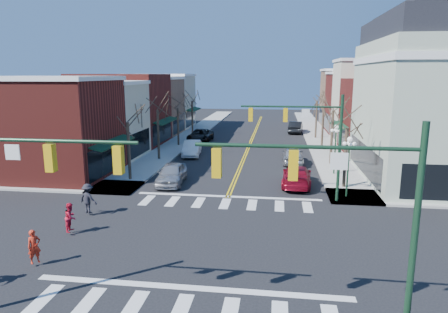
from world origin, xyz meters
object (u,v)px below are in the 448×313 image
at_px(victorian_corner, 448,98).
at_px(pedestrian_dark_b, 88,198).
at_px(lamppost_corner, 349,157).
at_px(car_right_mid, 293,155).
at_px(pedestrian_red_a, 34,247).
at_px(car_right_far, 296,127).
at_px(pedestrian_red_b, 71,217).
at_px(car_left_near, 172,174).
at_px(car_right_near, 297,176).
at_px(car_left_mid, 192,148).
at_px(car_left_far, 200,136).
at_px(lamppost_midblock, 336,141).

relative_size(victorian_corner, pedestrian_dark_b, 7.76).
relative_size(lamppost_corner, car_right_mid, 0.89).
bearing_deg(victorian_corner, pedestrian_red_a, -142.65).
bearing_deg(car_right_far, pedestrian_red_b, 77.72).
distance_m(car_left_near, pedestrian_red_b, 10.84).
relative_size(car_right_mid, pedestrian_red_a, 3.13).
height_order(victorian_corner, car_left_near, victorian_corner).
bearing_deg(lamppost_corner, pedestrian_dark_b, -160.89).
relative_size(car_right_near, pedestrian_red_a, 3.46).
bearing_deg(car_left_mid, car_left_far, 88.77).
distance_m(pedestrian_red_a, pedestrian_red_b, 3.71).
relative_size(car_left_far, pedestrian_red_b, 3.67).
bearing_deg(pedestrian_dark_b, lamppost_corner, -143.85).
height_order(lamppost_corner, car_left_near, lamppost_corner).
xyz_separation_m(lamppost_corner, lamppost_midblock, (0.00, 6.50, 0.00)).
distance_m(lamppost_corner, car_right_near, 4.86).
distance_m(car_right_mid, pedestrian_red_b, 22.86).
xyz_separation_m(car_left_near, pedestrian_red_b, (-2.76, -10.48, 0.12)).
distance_m(car_left_far, car_right_far, 15.67).
bearing_deg(car_left_near, pedestrian_red_b, -107.86).
relative_size(lamppost_corner, car_right_near, 0.81).
distance_m(car_right_mid, pedestrian_dark_b, 20.77).
height_order(lamppost_midblock, car_left_far, lamppost_midblock).
distance_m(car_right_mid, car_right_far, 20.88).
distance_m(car_left_mid, pedestrian_dark_b, 18.86).
distance_m(car_left_far, car_right_near, 22.22).
distance_m(victorian_corner, car_right_near, 13.39).
relative_size(car_left_mid, pedestrian_red_a, 3.12).
height_order(lamppost_midblock, car_right_far, lamppost_midblock).
distance_m(lamppost_corner, car_right_mid, 11.43).
bearing_deg(pedestrian_dark_b, pedestrian_red_a, 112.85).
relative_size(lamppost_corner, car_right_far, 0.83).
bearing_deg(pedestrian_red_b, victorian_corner, -65.04).
bearing_deg(car_right_near, pedestrian_red_a, 54.26).
relative_size(lamppost_midblock, car_left_near, 0.91).
xyz_separation_m(victorian_corner, pedestrian_dark_b, (-24.47, -11.60, -5.59)).
bearing_deg(lamppost_corner, car_left_mid, 136.45).
xyz_separation_m(victorian_corner, car_right_near, (-11.60, -3.18, -5.88)).
relative_size(car_left_near, pedestrian_red_b, 3.03).
relative_size(lamppost_midblock, car_right_mid, 0.89).
relative_size(lamppost_corner, pedestrian_red_b, 2.75).
height_order(car_right_near, car_right_mid, car_right_mid).
relative_size(car_right_near, car_right_far, 1.03).
height_order(car_left_near, pedestrian_red_a, pedestrian_red_a).
bearing_deg(lamppost_corner, car_right_near, 139.52).
bearing_deg(pedestrian_red_a, pedestrian_red_b, 42.08).
relative_size(pedestrian_red_a, pedestrian_red_b, 0.98).
bearing_deg(car_right_mid, car_right_near, 89.61).
height_order(car_right_near, car_right_far, car_right_far).
height_order(car_left_mid, car_right_far, car_right_far).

